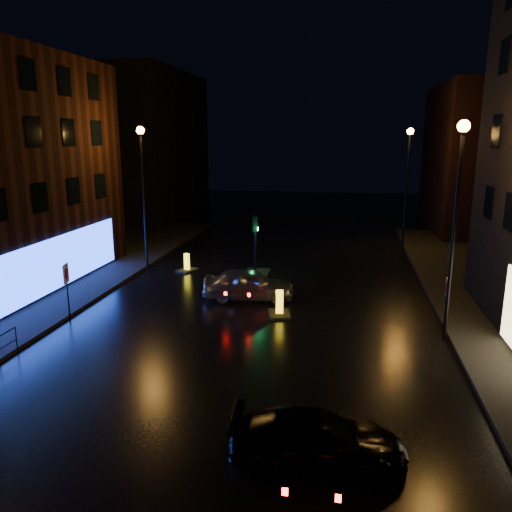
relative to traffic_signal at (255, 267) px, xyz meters
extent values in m
plane|color=black|center=(1.20, -14.00, -0.50)|extent=(120.00, 120.00, 0.00)
cube|color=black|center=(-14.80, 21.00, 6.50)|extent=(8.00, 16.00, 14.00)
cube|color=black|center=(16.20, 18.00, 5.50)|extent=(8.00, 14.00, 12.00)
cylinder|color=black|center=(-6.60, 0.00, 3.50)|extent=(0.14, 0.14, 8.00)
cylinder|color=black|center=(-6.60, 0.00, 7.50)|extent=(0.20, 0.20, 0.25)
sphere|color=orange|center=(-6.60, 0.00, 7.65)|extent=(0.44, 0.44, 0.44)
cylinder|color=black|center=(9.00, -8.00, 3.50)|extent=(0.14, 0.14, 8.00)
cylinder|color=black|center=(9.00, -8.00, 7.50)|extent=(0.20, 0.20, 0.25)
sphere|color=orange|center=(9.00, -8.00, 7.65)|extent=(0.44, 0.44, 0.44)
cylinder|color=black|center=(9.00, 8.00, 3.50)|extent=(0.14, 0.14, 8.00)
cylinder|color=black|center=(9.00, 8.00, 7.50)|extent=(0.20, 0.20, 0.25)
sphere|color=orange|center=(9.00, 8.00, 7.65)|extent=(0.44, 0.44, 0.44)
cube|color=black|center=(0.00, 0.00, -0.44)|extent=(1.40, 2.40, 0.12)
cylinder|color=black|center=(0.00, 0.00, 0.90)|extent=(0.12, 0.12, 2.80)
cube|color=black|center=(0.00, 0.00, 2.50)|extent=(0.28, 0.22, 0.90)
cylinder|color=#0CFF59|center=(0.14, 0.00, 2.22)|extent=(0.05, 0.18, 0.18)
cylinder|color=black|center=(-6.80, -12.00, 0.00)|extent=(0.04, 0.04, 1.00)
imported|color=#B4B7BD|center=(0.46, -4.34, 0.25)|extent=(4.60, 2.26, 1.51)
imported|color=black|center=(4.54, -16.53, 0.12)|extent=(4.42, 2.10, 1.25)
cube|color=black|center=(2.25, -6.39, -0.45)|extent=(1.17, 1.50, 0.11)
cube|color=yellow|center=(2.25, -6.39, 0.11)|extent=(0.35, 0.27, 1.11)
cube|color=black|center=(2.25, -6.39, 0.11)|extent=(0.33, 0.10, 0.67)
cube|color=black|center=(-4.17, 0.17, -0.45)|extent=(1.21, 1.44, 0.10)
cube|color=yellow|center=(-4.17, 0.17, 0.06)|extent=(0.33, 0.28, 1.02)
cube|color=black|center=(-4.17, 0.17, 0.06)|extent=(0.29, 0.13, 0.61)
cylinder|color=black|center=(-6.70, -8.55, 0.70)|extent=(0.07, 0.07, 2.41)
cube|color=silver|center=(-6.70, -8.55, 1.58)|extent=(0.19, 0.60, 0.82)
cylinder|color=#B20C0C|center=(-6.67, -8.54, 1.58)|extent=(0.13, 0.47, 0.48)
cylinder|color=black|center=(9.10, -7.29, 0.60)|extent=(0.06, 0.06, 2.21)
cube|color=silver|center=(9.10, -7.29, 1.41)|extent=(0.07, 0.55, 0.75)
cylinder|color=#B20C0C|center=(9.07, -7.29, 1.41)|extent=(0.04, 0.44, 0.44)
camera|label=1|loc=(4.98, -27.34, 7.25)|focal=35.00mm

